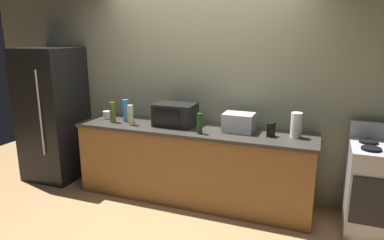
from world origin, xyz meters
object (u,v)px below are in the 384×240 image
Objects in this scene: bottle_olive_oil at (113,112)px; bottle_hand_soap at (131,115)px; toaster_oven at (239,122)px; cordless_phone at (271,130)px; stove_range at (379,189)px; microwave at (175,115)px; refrigerator at (53,114)px; mug_white at (107,115)px; bottle_wine at (200,123)px; bottle_spray_cleaner at (126,111)px; paper_towel_roll at (296,125)px.

bottle_olive_oil reaches higher than bottle_hand_soap.
toaster_oven reaches higher than cordless_phone.
cordless_phone is (-1.09, -0.00, 0.51)m from stove_range.
bottle_olive_oil is at bearing -170.81° from microwave.
refrigerator reaches higher than mug_white.
stove_range is 4.72× the size of bottle_wine.
microwave is at bearing -165.18° from cordless_phone.
paper_towel_roll is at bearing 1.12° from bottle_spray_cleaner.
cordless_phone is 1.46× the size of mug_white.
microwave and paper_towel_roll have the same top height.
bottle_spray_cleaner reaches higher than bottle_olive_oil.
toaster_oven is at bearing 179.08° from paper_towel_roll.
refrigerator reaches higher than stove_range.
cordless_phone is at bearing 2.24° from bottle_olive_oil.
paper_towel_roll is at bearing 3.42° from bottle_olive_oil.
microwave reaches higher than bottle_olive_oil.
microwave is at bearing 178.77° from stove_range.
paper_towel_roll is (0.62, -0.01, 0.03)m from toaster_oven.
microwave is at bearing -179.09° from toaster_oven.
bottle_hand_soap is at bearing -4.92° from refrigerator.
mug_white is (-0.31, 0.03, -0.09)m from bottle_spray_cleaner.
bottle_spray_cleaner is at bearing 170.09° from bottle_wine.
bottle_olive_oil reaches higher than toaster_oven.
refrigerator is 3.21m from paper_towel_roll.
bottle_olive_oil is at bearing -160.30° from cordless_phone.
stove_range is 1.20m from cordless_phone.
cordless_phone is 0.61× the size of bottle_hand_soap.
refrigerator is at bearing -178.49° from microwave.
refrigerator is at bearing 175.51° from bottle_wine.
paper_towel_roll is 2.19m from bottle_olive_oil.
bottle_wine is (-0.75, -0.17, 0.04)m from cordless_phone.
bottle_spray_cleaner is (-2.05, -0.04, 0.00)m from paper_towel_roll.
bottle_olive_oil is (-3.03, -0.08, 0.57)m from stove_range.
paper_towel_roll is at bearing 0.24° from mug_white.
refrigerator is at bearing -177.28° from mug_white.
bottle_hand_soap reaches higher than stove_range.
stove_range is 1.02m from paper_towel_roll.
bottle_olive_oil is 0.27m from bottle_hand_soap.
refrigerator is 17.55× the size of mug_white.
refrigerator is 12.00× the size of cordless_phone.
paper_towel_roll is 1.92m from bottle_hand_soap.
stove_range is at bearing 2.32° from bottle_hand_soap.
bottle_spray_cleaner reaches higher than toaster_oven.
bottle_hand_soap is at bearing -6.47° from bottle_olive_oil.
bottle_hand_soap is (-1.29, -0.17, 0.02)m from toaster_oven.
paper_towel_roll is at bearing 0.09° from microwave.
microwave is 4.68× the size of mug_white.
stove_range is 4.21× the size of bottle_olive_oil.
microwave is at bearing 150.44° from bottle_wine.
refrigerator reaches higher than bottle_spray_cleaner.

